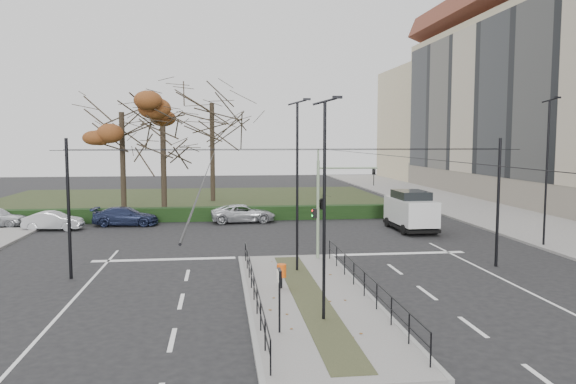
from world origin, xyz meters
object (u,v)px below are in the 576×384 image
litter_bin (281,271)px  traffic_light (324,202)px  info_panel (279,283)px  parked_car_third (126,216)px  white_van (411,210)px  streetlamp_median_far (298,184)px  bare_tree_near (163,133)px  bare_tree_center (212,110)px  streetlamp_sidewalk (547,170)px  parked_car_fourth (243,213)px  parked_car_second (53,221)px  streetlamp_median_near (325,208)px  rust_tree (121,112)px

litter_bin → traffic_light: bearing=63.5°
info_panel → parked_car_third: size_ratio=0.44×
traffic_light → white_van: (7.33, 8.29, -1.57)m
streetlamp_median_far → bare_tree_near: bare_tree_near is taller
parked_car_third → streetlamp_median_far: bearing=-142.8°
white_van → info_panel: bearing=-119.6°
streetlamp_median_far → bare_tree_center: bearing=97.8°
bare_tree_near → parked_car_third: bearing=-110.5°
streetlamp_sidewalk → parked_car_fourth: bearing=144.8°
parked_car_second → bare_tree_center: bearing=-29.1°
litter_bin → parked_car_fourth: parked_car_fourth is taller
info_panel → bare_tree_center: bare_tree_center is taller
streetlamp_median_far → parked_car_third: streetlamp_median_far is taller
streetlamp_median_near → bare_tree_center: bare_tree_center is taller
parked_car_second → parked_car_third: bearing=-67.5°
parked_car_third → white_van: (18.81, -4.46, 0.71)m
traffic_light → parked_car_third: 17.31m
info_panel → parked_car_third: info_panel is taller
traffic_light → streetlamp_sidewalk: streetlamp_sidewalk is taller
litter_bin → streetlamp_sidewalk: 17.37m
streetlamp_median_near → parked_car_second: bearing=124.5°
streetlamp_median_near → bare_tree_near: bearing=105.5°
streetlamp_median_near → traffic_light: bearing=79.6°
parked_car_second → parked_car_third: 4.61m
litter_bin → streetlamp_median_near: (0.95, -3.96, 2.96)m
parked_car_third → streetlamp_median_near: bearing=-151.8°
streetlamp_median_near → white_van: 19.93m
bare_tree_center → bare_tree_near: bearing=-113.6°
streetlamp_median_near → bare_tree_center: size_ratio=0.58×
traffic_light → parked_car_fourth: 13.88m
parked_car_third → litter_bin: bearing=-149.7°
streetlamp_median_near → parked_car_fourth: bearing=94.1°
streetlamp_sidewalk → bare_tree_near: 27.66m
litter_bin → white_van: (9.99, 13.64, 0.53)m
bare_tree_near → streetlamp_median_near: bearing=-74.5°
parked_car_third → parked_car_fourth: bearing=-82.0°
bare_tree_center → parked_car_third: bearing=-112.4°
info_panel → bare_tree_near: size_ratio=0.21×
parked_car_fourth → streetlamp_median_near: bearing=-179.4°
white_van → streetlamp_median_far: bearing=-129.8°
streetlamp_sidewalk → bare_tree_near: bare_tree_near is taller
streetlamp_sidewalk → rust_tree: (-25.52, 18.07, 3.84)m
parked_car_fourth → white_van: white_van is taller
traffic_light → parked_car_fourth: (-3.35, 13.27, -2.28)m
info_panel → parked_car_fourth: (-0.07, 23.63, -1.02)m
info_panel → bare_tree_near: 29.74m
parked_car_fourth → bare_tree_center: bearing=6.1°
traffic_light → parked_car_second: size_ratio=1.29×
white_van → rust_tree: 24.22m
rust_tree → bare_tree_center: bare_tree_center is taller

